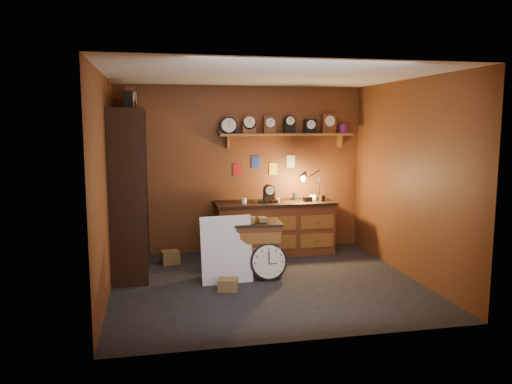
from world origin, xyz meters
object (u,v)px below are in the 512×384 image
object	(u,v)px
shelving_unit	(128,184)
big_round_clock	(268,262)
workbench	(275,225)
low_cabinet	(257,245)

from	to	relation	value
shelving_unit	big_round_clock	distance (m)	2.27
workbench	low_cabinet	bearing A→B (deg)	-116.04
low_cabinet	shelving_unit	bearing A→B (deg)	165.54
shelving_unit	workbench	bearing A→B (deg)	12.33
low_cabinet	big_round_clock	world-z (taller)	low_cabinet
shelving_unit	workbench	world-z (taller)	shelving_unit
workbench	big_round_clock	world-z (taller)	workbench
workbench	big_round_clock	bearing A→B (deg)	-107.07
shelving_unit	big_round_clock	bearing A→B (deg)	-24.54
workbench	shelving_unit	bearing A→B (deg)	-167.67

